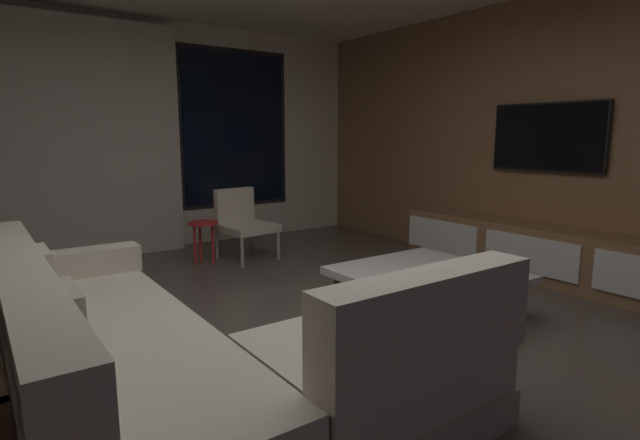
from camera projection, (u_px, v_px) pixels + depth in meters
floor at (305, 359)px, 3.07m from camera, size 9.20×9.20×0.00m
back_wall_with_window at (126, 137)px, 5.71m from camera, size 6.60×0.30×2.70m
media_wall at (579, 137)px, 4.59m from camera, size 0.12×7.80×2.70m
sectional_couch at (177, 360)px, 2.40m from camera, size 1.98×2.50×0.82m
coffee_table at (427, 293)px, 3.75m from camera, size 1.16×1.16×0.36m
book_stack_on_coffee_table at (432, 272)px, 3.55m from camera, size 0.31×0.17×0.07m
accent_chair_near_window at (242, 220)px, 5.53m from camera, size 0.61×0.63×0.78m
side_stool at (203, 230)px, 5.29m from camera, size 0.32×0.32×0.46m
media_console at (547, 256)px, 4.65m from camera, size 0.46×3.10×0.52m
mounted_tv at (547, 137)px, 4.73m from camera, size 0.05×1.13×0.65m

